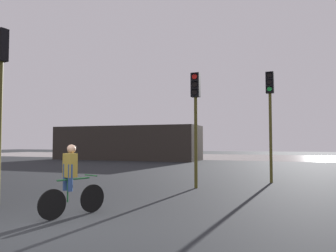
{
  "coord_description": "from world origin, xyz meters",
  "views": [
    {
      "loc": [
        4.12,
        -4.91,
        1.66
      ],
      "look_at": [
        0.5,
        5.0,
        2.2
      ],
      "focal_mm": 35.0,
      "sensor_mm": 36.0,
      "label": 1
    }
  ],
  "objects_px": {
    "distant_building": "(126,143)",
    "traffic_light_center": "(196,107)",
    "traffic_light_near_left": "(0,82)",
    "cyclist": "(71,180)",
    "traffic_light_far_right": "(270,106)"
  },
  "relations": [
    {
      "from": "distant_building",
      "to": "traffic_light_far_right",
      "type": "height_order",
      "value": "traffic_light_far_right"
    },
    {
      "from": "distant_building",
      "to": "cyclist",
      "type": "relative_size",
      "value": 8.88
    },
    {
      "from": "distant_building",
      "to": "traffic_light_center",
      "type": "relative_size",
      "value": 3.38
    },
    {
      "from": "traffic_light_near_left",
      "to": "traffic_light_center",
      "type": "height_order",
      "value": "traffic_light_near_left"
    },
    {
      "from": "traffic_light_center",
      "to": "traffic_light_near_left",
      "type": "bearing_deg",
      "value": 50.76
    },
    {
      "from": "traffic_light_near_left",
      "to": "traffic_light_far_right",
      "type": "relative_size",
      "value": 1.03
    },
    {
      "from": "traffic_light_center",
      "to": "cyclist",
      "type": "relative_size",
      "value": 2.63
    },
    {
      "from": "distant_building",
      "to": "traffic_light_center",
      "type": "bearing_deg",
      "value": -55.64
    },
    {
      "from": "distant_building",
      "to": "traffic_light_far_right",
      "type": "relative_size",
      "value": 3.1
    },
    {
      "from": "distant_building",
      "to": "traffic_light_near_left",
      "type": "height_order",
      "value": "traffic_light_near_left"
    },
    {
      "from": "traffic_light_near_left",
      "to": "traffic_light_center",
      "type": "xyz_separation_m",
      "value": [
        4.17,
        4.92,
        -0.34
      ]
    },
    {
      "from": "distant_building",
      "to": "traffic_light_far_right",
      "type": "xyz_separation_m",
      "value": [
        14.18,
        -14.42,
        1.59
      ]
    },
    {
      "from": "traffic_light_near_left",
      "to": "traffic_light_center",
      "type": "relative_size",
      "value": 1.13
    },
    {
      "from": "traffic_light_near_left",
      "to": "distant_building",
      "type": "bearing_deg",
      "value": -59.99
    },
    {
      "from": "traffic_light_near_left",
      "to": "traffic_light_far_right",
      "type": "xyz_separation_m",
      "value": [
        6.69,
        7.55,
        -0.09
      ]
    }
  ]
}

